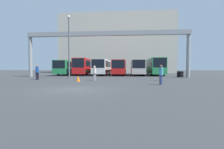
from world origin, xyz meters
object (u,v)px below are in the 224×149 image
object	(u,v)px
traffic_cone	(78,79)
lamp_post	(69,45)
bus_slot_5	(155,66)
pedestrian_near_center	(161,74)
bus_slot_2	(102,66)
bus_slot_3	(120,67)
pedestrian_near_right	(37,72)
pedestrian_near_left	(94,73)
bus_slot_4	(137,67)
pedestrian_far_center	(161,73)
tire_stack	(180,74)
bus_slot_0	(69,67)
bus_slot_1	(85,66)

from	to	relation	value
traffic_cone	lamp_post	bearing A→B (deg)	118.34
bus_slot_5	pedestrian_near_center	bearing A→B (deg)	-97.19
bus_slot_2	bus_slot_3	distance (m)	3.65
pedestrian_near_right	traffic_cone	world-z (taller)	pedestrian_near_right
bus_slot_2	lamp_post	size ratio (longest dim) A/B	1.31
pedestrian_near_left	pedestrian_near_right	world-z (taller)	pedestrian_near_right
bus_slot_4	pedestrian_far_center	size ratio (longest dim) A/B	6.74
pedestrian_far_center	lamp_post	size ratio (longest dim) A/B	0.19
bus_slot_5	pedestrian_near_right	size ratio (longest dim) A/B	5.89
pedestrian_near_center	tire_stack	size ratio (longest dim) A/B	1.67
bus_slot_3	lamp_post	xyz separation A→B (m)	(-6.36, -13.09, 2.98)
bus_slot_4	bus_slot_5	distance (m)	3.66
bus_slot_0	tire_stack	world-z (taller)	bus_slot_0
bus_slot_2	lamp_post	distance (m)	13.73
bus_slot_4	tire_stack	xyz separation A→B (m)	(6.40, -7.91, -1.27)
bus_slot_2	bus_slot_3	size ratio (longest dim) A/B	1.01
bus_slot_0	bus_slot_4	distance (m)	14.60
bus_slot_5	tire_stack	xyz separation A→B (m)	(2.75, -7.78, -1.44)
pedestrian_near_left	tire_stack	distance (m)	14.87
bus_slot_0	bus_slot_2	distance (m)	7.30
bus_slot_0	pedestrian_near_left	distance (m)	18.96
pedestrian_far_center	tire_stack	distance (m)	9.44
bus_slot_5	pedestrian_far_center	xyz separation A→B (m)	(-1.73, -16.08, -1.05)
pedestrian_far_center	tire_stack	xyz separation A→B (m)	(4.48, 8.31, -0.39)
bus_slot_0	bus_slot_3	size ratio (longest dim) A/B	1.04
bus_slot_2	bus_slot_4	bearing A→B (deg)	-1.25
bus_slot_4	bus_slot_5	xyz separation A→B (m)	(3.65, -0.13, 0.17)
pedestrian_near_center	tire_stack	bearing A→B (deg)	-165.75
bus_slot_2	tire_stack	world-z (taller)	bus_slot_2
bus_slot_0	lamp_post	world-z (taller)	lamp_post
pedestrian_near_right	pedestrian_near_center	size ratio (longest dim) A/B	1.05
pedestrian_near_center	lamp_post	bearing A→B (deg)	-89.11
bus_slot_4	bus_slot_1	bearing A→B (deg)	-177.82
pedestrian_near_right	pedestrian_near_center	world-z (taller)	pedestrian_near_right
tire_stack	traffic_cone	bearing A→B (deg)	-143.27
pedestrian_near_center	traffic_cone	xyz separation A→B (m)	(-8.28, 2.84, -0.62)
bus_slot_3	bus_slot_4	xyz separation A→B (m)	(3.65, -0.11, 0.02)
bus_slot_3	pedestrian_far_center	distance (m)	17.27
bus_slot_1	bus_slot_4	bearing A→B (deg)	2.18
bus_slot_3	bus_slot_4	distance (m)	3.65
lamp_post	bus_slot_2	bearing A→B (deg)	78.34
bus_slot_1	traffic_cone	world-z (taller)	bus_slot_1
bus_slot_3	bus_slot_5	xyz separation A→B (m)	(7.30, -0.24, 0.19)
pedestrian_near_left	pedestrian_near_right	xyz separation A→B (m)	(-7.38, 0.68, 0.05)
bus_slot_5	pedestrian_near_left	size ratio (longest dim) A/B	6.24
bus_slot_0	pedestrian_near_right	bearing A→B (deg)	-84.88
pedestrian_near_left	pedestrian_far_center	xyz separation A→B (m)	(7.69, 0.23, -0.05)
bus_slot_2	bus_slot_3	world-z (taller)	bus_slot_2
bus_slot_3	pedestrian_near_left	distance (m)	16.71
lamp_post	bus_slot_0	bearing A→B (deg)	109.03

